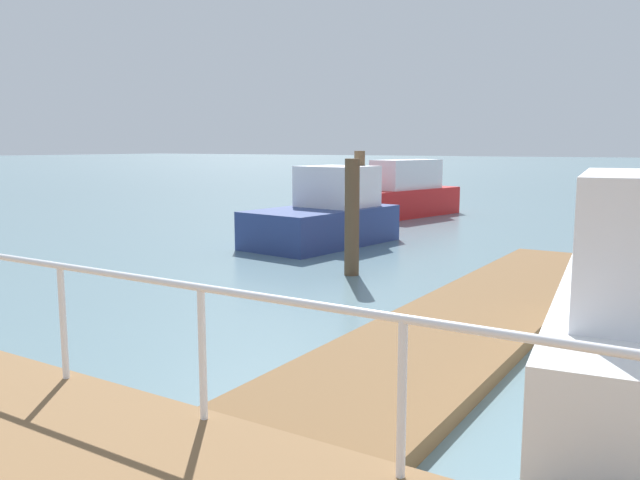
{
  "coord_description": "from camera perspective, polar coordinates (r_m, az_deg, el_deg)",
  "views": [
    {
      "loc": [
        -6.74,
        6.86,
        2.52
      ],
      "look_at": [
        0.84,
        11.61,
        1.21
      ],
      "focal_mm": 36.28,
      "sensor_mm": 36.0,
      "label": 1
    }
  ],
  "objects": [
    {
      "name": "dock_piling_5",
      "position": [
        17.45,
        3.49,
        3.93
      ],
      "size": [
        0.29,
        0.29,
        2.39
      ],
      "primitive_type": "cylinder",
      "color": "brown",
      "rests_on": "ground_plane"
    },
    {
      "name": "dock_piling_3",
      "position": [
        12.59,
        2.83,
        2.0
      ],
      "size": [
        0.29,
        0.29,
        2.28
      ],
      "primitive_type": "cylinder",
      "color": "brown",
      "rests_on": "ground_plane"
    },
    {
      "name": "boardwalk_railing",
      "position": [
        4.55,
        -2.47,
        -8.01
      ],
      "size": [
        0.06,
        28.73,
        1.08
      ],
      "color": "white",
      "rests_on": "boardwalk"
    },
    {
      "name": "moored_boat_0",
      "position": [
        16.66,
        0.51,
        2.16
      ],
      "size": [
        4.32,
        2.59,
        2.0
      ],
      "color": "navy",
      "rests_on": "ground_plane"
    },
    {
      "name": "moored_boat_3",
      "position": [
        22.9,
        6.46,
        3.83
      ],
      "size": [
        7.01,
        2.87,
        2.03
      ],
      "color": "red",
      "rests_on": "ground_plane"
    },
    {
      "name": "floating_dock",
      "position": [
        9.81,
        13.97,
        -6.28
      ],
      "size": [
        11.62,
        2.0,
        0.18
      ],
      "primitive_type": "cube",
      "color": "brown",
      "rests_on": "ground_plane"
    }
  ]
}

